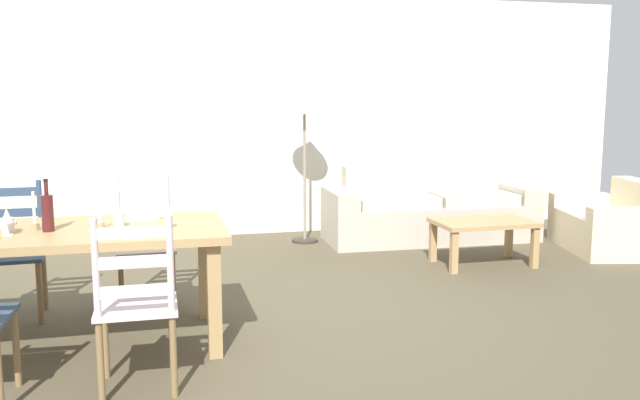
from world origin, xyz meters
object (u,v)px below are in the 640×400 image
(wine_glass_near_left, at_px, (7,217))
(coffee_table, at_px, (483,227))
(couch, at_px, (428,213))
(standing_lamp, at_px, (304,111))
(dining_chair_near_right, at_px, (136,304))
(armchair_upholstered, at_px, (613,226))
(dining_table, at_px, (67,243))
(dining_chair_far_right, at_px, (145,243))
(wine_bottle, at_px, (47,212))
(wine_glass_near_right, at_px, (168,211))
(coffee_cup_secondary, at_px, (8,225))
(coffee_cup_primary, at_px, (119,220))
(dining_chair_far_left, at_px, (13,251))

(wine_glass_near_left, relative_size, coffee_table, 0.18)
(couch, height_order, standing_lamp, standing_lamp)
(dining_chair_near_right, height_order, armchair_upholstered, dining_chair_near_right)
(dining_table, bearing_deg, standing_lamp, 52.08)
(dining_chair_near_right, distance_m, couch, 4.47)
(dining_chair_far_right, bearing_deg, armchair_upholstered, 9.50)
(wine_bottle, bearing_deg, coffee_table, 20.55)
(dining_chair_near_right, distance_m, wine_glass_near_right, 0.77)
(wine_glass_near_right, relative_size, coffee_cup_secondary, 1.79)
(coffee_table, xyz_separation_m, standing_lamp, (-1.38, 1.40, 1.06))
(dining_chair_near_right, xyz_separation_m, dining_chair_far_right, (0.04, 1.52, 0.00))
(dining_table, distance_m, coffee_cup_secondary, 0.35)
(dining_chair_far_right, xyz_separation_m, coffee_table, (3.04, 0.54, -0.12))
(coffee_cup_secondary, xyz_separation_m, armchair_upholstered, (5.39, 1.56, -0.55))
(wine_glass_near_left, relative_size, coffee_cup_primary, 1.79)
(dining_table, relative_size, coffee_cup_primary, 21.11)
(wine_glass_near_right, relative_size, coffee_cup_primary, 1.79)
(dining_chair_near_right, bearing_deg, coffee_cup_secondary, 135.03)
(wine_glass_near_left, height_order, coffee_cup_primary, wine_glass_near_left)
(wine_glass_near_right, xyz_separation_m, standing_lamp, (1.50, 2.82, 0.55))
(dining_chair_far_right, bearing_deg, coffee_table, 10.05)
(dining_chair_near_right, xyz_separation_m, coffee_cup_secondary, (-0.73, 0.73, 0.32))
(wine_bottle, relative_size, coffee_cup_secondary, 3.51)
(coffee_cup_secondary, relative_size, standing_lamp, 0.05)
(couch, xyz_separation_m, coffee_table, (0.03, -1.22, 0.06))
(dining_chair_near_right, distance_m, wine_bottle, 0.96)
(coffee_cup_primary, height_order, coffee_table, coffee_cup_primary)
(coffee_cup_secondary, height_order, couch, coffee_cup_secondary)
(dining_table, distance_m, wine_bottle, 0.23)
(dining_chair_near_right, height_order, coffee_table, dining_chair_near_right)
(coffee_cup_primary, xyz_separation_m, coffee_cup_secondary, (-0.63, -0.03, 0.00))
(armchair_upholstered, bearing_deg, dining_chair_far_left, -171.71)
(standing_lamp, bearing_deg, wine_glass_near_right, -117.96)
(dining_chair_far_left, height_order, standing_lamp, standing_lamp)
(coffee_cup_secondary, xyz_separation_m, couch, (3.77, 2.54, -0.50))
(wine_glass_near_left, relative_size, coffee_cup_secondary, 1.79)
(dining_chair_far_left, bearing_deg, standing_lamp, 37.67)
(wine_glass_near_left, bearing_deg, coffee_cup_secondary, 98.58)
(wine_glass_near_right, bearing_deg, standing_lamp, 62.04)
(dining_chair_far_left, distance_m, armchair_upholstered, 5.58)
(wine_glass_near_right, distance_m, coffee_cup_secondary, 0.93)
(dining_chair_near_right, bearing_deg, wine_glass_near_right, 73.40)
(coffee_cup_primary, bearing_deg, coffee_cup_secondary, -177.16)
(dining_chair_far_right, distance_m, wine_bottle, 1.05)
(wine_glass_near_left, xyz_separation_m, standing_lamp, (2.41, 2.82, 0.55))
(wine_glass_near_right, height_order, coffee_cup_secondary, wine_glass_near_right)
(wine_bottle, relative_size, couch, 0.14)
(wine_glass_near_left, bearing_deg, wine_bottle, 20.33)
(wine_glass_near_right, distance_m, coffee_cup_primary, 0.33)
(coffee_table, height_order, armchair_upholstered, armchair_upholstered)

